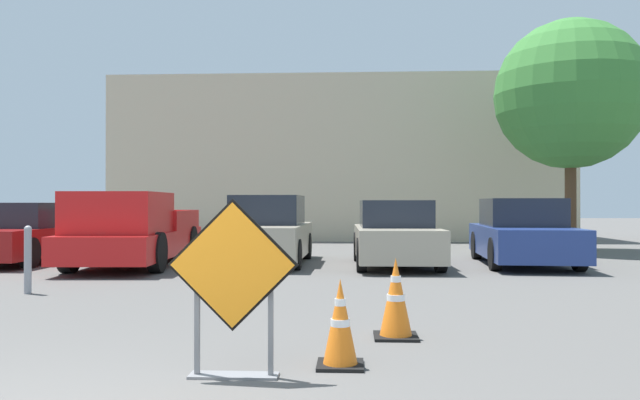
# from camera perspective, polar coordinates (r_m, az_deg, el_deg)

# --- Properties ---
(ground_plane) EXTENTS (96.00, 96.00, 0.00)m
(ground_plane) POSITION_cam_1_polar(r_m,az_deg,el_deg) (13.49, -6.11, -6.24)
(ground_plane) COLOR #565451
(road_closed_sign) EXTENTS (1.05, 0.20, 1.43)m
(road_closed_sign) POSITION_cam_1_polar(r_m,az_deg,el_deg) (5.03, -7.97, -7.33)
(road_closed_sign) COLOR black
(road_closed_sign) RESTS_ON ground_plane
(traffic_cone_nearest) EXTENTS (0.40, 0.40, 0.75)m
(traffic_cone_nearest) POSITION_cam_1_polar(r_m,az_deg,el_deg) (5.40, 1.87, -11.24)
(traffic_cone_nearest) COLOR black
(traffic_cone_nearest) RESTS_ON ground_plane
(traffic_cone_second) EXTENTS (0.45, 0.45, 0.83)m
(traffic_cone_second) POSITION_cam_1_polar(r_m,az_deg,el_deg) (6.57, 6.94, -8.94)
(traffic_cone_second) COLOR black
(traffic_cone_second) RESTS_ON ground_plane
(parked_car_nearest) EXTENTS (1.96, 4.29, 1.41)m
(parked_car_nearest) POSITION_cam_1_polar(r_m,az_deg,el_deg) (16.34, -25.54, -2.88)
(parked_car_nearest) COLOR maroon
(parked_car_nearest) RESTS_ON ground_plane
(pickup_truck) EXTENTS (2.22, 5.46, 1.63)m
(pickup_truck) POSITION_cam_1_polar(r_m,az_deg,el_deg) (14.35, -16.82, -2.91)
(pickup_truck) COLOR red
(pickup_truck) RESTS_ON ground_plane
(parked_car_second) EXTENTS (1.84, 4.25, 1.58)m
(parked_car_second) POSITION_cam_1_polar(r_m,az_deg,el_deg) (14.48, -4.80, -3.00)
(parked_car_second) COLOR #A39984
(parked_car_second) RESTS_ON ground_plane
(parked_car_third) EXTENTS (1.85, 4.03, 1.46)m
(parked_car_third) POSITION_cam_1_polar(r_m,az_deg,el_deg) (13.98, 6.91, -3.25)
(parked_car_third) COLOR #A39984
(parked_car_third) RESTS_ON ground_plane
(parked_car_fourth) EXTENTS (2.09, 4.50, 1.50)m
(parked_car_fourth) POSITION_cam_1_polar(r_m,az_deg,el_deg) (14.96, 18.01, -2.98)
(parked_car_fourth) COLOR navy
(parked_car_fourth) RESTS_ON ground_plane
(bollard_nearest) EXTENTS (0.12, 0.12, 1.05)m
(bollard_nearest) POSITION_cam_1_polar(r_m,az_deg,el_deg) (10.63, -25.15, -4.81)
(bollard_nearest) COLOR gray
(bollard_nearest) RESTS_ON ground_plane
(building_facade_backdrop) EXTENTS (17.29, 5.00, 6.19)m
(building_facade_backdrop) POSITION_cam_1_polar(r_m,az_deg,el_deg) (25.24, 1.81, 3.53)
(building_facade_backdrop) COLOR beige
(building_facade_backdrop) RESTS_ON ground_plane
(street_tree_behind_lot) EXTENTS (4.30, 4.30, 6.70)m
(street_tree_behind_lot) POSITION_cam_1_polar(r_m,az_deg,el_deg) (19.63, 21.92, 8.92)
(street_tree_behind_lot) COLOR #513823
(street_tree_behind_lot) RESTS_ON ground_plane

